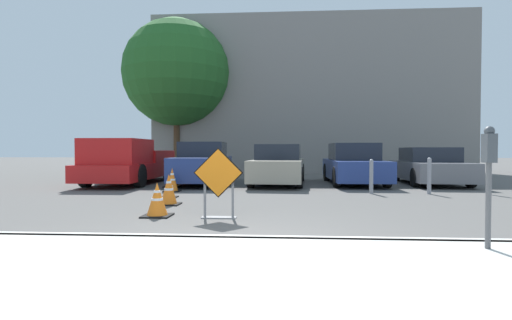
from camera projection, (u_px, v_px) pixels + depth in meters
The scene contains 20 objects.
ground_plane at pixel (263, 183), 15.08m from camera, with size 96.00×96.00×0.00m, color #565451.
sidewalk_strip at pixel (201, 280), 3.59m from camera, with size 27.00×3.04×0.14m.
curb_lip at pixel (225, 242), 5.11m from camera, with size 27.00×0.20×0.14m.
road_closed_sign at pixel (218, 180), 7.21m from camera, with size 0.90×0.20×1.28m.
traffic_cone_nearest at pixel (157, 200), 7.44m from camera, with size 0.52×0.52×0.63m.
traffic_cone_second at pixel (169, 190), 9.02m from camera, with size 0.50×0.50×0.70m.
traffic_cone_third at pixel (169, 187), 10.37m from camera, with size 0.39×0.39×0.59m.
traffic_cone_fourth at pixel (172, 180), 11.87m from camera, with size 0.46×0.46×0.71m.
traffic_cone_fifth at pixel (172, 177), 13.36m from camera, with size 0.54×0.54×0.66m.
pickup_truck at pixel (127, 164), 14.45m from camera, with size 2.10×5.56×1.61m.
parked_car_nearest at pixel (203, 164), 14.53m from camera, with size 2.00×4.66×1.52m.
parked_car_second at pixel (279, 166), 14.41m from camera, with size 2.04×4.77×1.44m.
parked_car_third at pixel (354, 165), 14.54m from camera, with size 1.85×4.61×1.49m.
parked_car_fourth at pixel (429, 167), 14.48m from camera, with size 2.10×4.46×1.33m.
bollard_nearest at pixel (371, 175), 11.30m from camera, with size 0.12×0.12×0.98m.
bollard_second at pixel (429, 175), 11.19m from camera, with size 0.12×0.12×1.03m.
bollard_third at pixel (488, 178), 11.09m from camera, with size 0.12×0.12×0.89m.
parking_meter at pixel (489, 166), 4.44m from camera, with size 0.11×0.15×1.37m.
building_facade_backdrop at pixel (308, 99), 22.83m from camera, with size 16.72×5.00×8.30m.
street_tree_behind_lot at pixel (176, 73), 20.75m from camera, with size 5.53×5.53×8.02m.
Camera 1 is at (0.73, -5.04, 1.25)m, focal length 28.00 mm.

